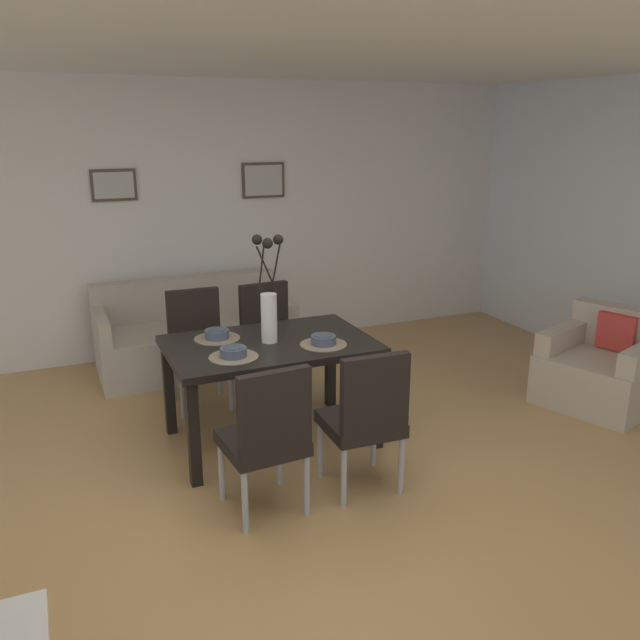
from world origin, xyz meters
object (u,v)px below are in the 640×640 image
centerpiece_vase (269,302)px  sofa (194,338)px  dining_chair_near_right (198,342)px  bowl_far_left (323,339)px  dining_chair_far_left (366,414)px  dining_chair_far_right (270,334)px  bowl_near_right (217,333)px  framed_picture_center (263,180)px  dining_table (270,354)px  armchair (603,369)px  dining_chair_near_left (267,433)px  framed_picture_left (114,185)px  bowl_near_left (233,351)px

centerpiece_vase → sofa: 1.85m
dining_chair_near_right → bowl_far_left: (0.63, -1.07, 0.27)m
dining_chair_near_right → dining_chair_far_left: same height
bowl_far_left → sofa: 2.02m
dining_chair_far_left → centerpiece_vase: (-0.30, 0.88, 0.51)m
dining_chair_near_right → dining_chair_far_left: size_ratio=1.00×
dining_chair_far_right → bowl_near_right: size_ratio=5.41×
framed_picture_center → dining_table: bearing=-108.1°
dining_table → bowl_near_right: size_ratio=8.24×
dining_chair_near_right → dining_table: bearing=-70.3°
centerpiece_vase → armchair: size_ratio=0.72×
bowl_far_left → dining_chair_far_left: bearing=-91.2°
dining_table → bowl_far_left: bearing=-33.2°
dining_chair_far_right → centerpiece_vase: centerpiece_vase is taller
dining_table → armchair: 2.74m
dining_table → centerpiece_vase: (0.00, 0.00, 0.37)m
sofa → dining_chair_near_left: bearing=-93.6°
dining_chair_far_left → bowl_far_left: 0.72m
bowl_near_right → framed_picture_left: 2.19m
dining_chair_near_left → framed_picture_left: bearing=97.2°
dining_chair_near_left → armchair: bearing=8.6°
dining_chair_near_left → bowl_near_right: size_ratio=5.41×
sofa → framed_picture_center: bearing=28.9°
centerpiece_vase → bowl_far_left: centerpiece_vase is taller
sofa → bowl_far_left: bearing=-75.9°
centerpiece_vase → sofa: centerpiece_vase is taller
centerpiece_vase → sofa: (-0.16, 1.69, -0.74)m
dining_chair_far_right → sofa: dining_chair_far_right is taller
dining_chair_far_left → armchair: dining_chair_far_left is taller
armchair → dining_chair_near_left: bearing=-171.4°
dining_table → framed_picture_center: bearing=71.9°
dining_chair_far_right → armchair: (2.40, -1.27, -0.23)m
dining_chair_far_left → dining_chair_far_right: (-0.01, 1.72, 0.00)m
dining_table → framed_picture_left: size_ratio=3.52×
bowl_near_left → framed_picture_center: framed_picture_center is taller
dining_table → framed_picture_left: framed_picture_left is taller
dining_chair_far_right → bowl_far_left: dining_chair_far_right is taller
bowl_far_left → sofa: (-0.48, 1.90, -0.50)m
bowl_near_left → bowl_near_right: (0.00, 0.41, 0.00)m
armchair → framed_picture_left: 4.49m
dining_chair_far_left → sofa: dining_chair_far_left is taller
dining_chair_far_left → sofa: size_ratio=0.53×
dining_chair_near_right → bowl_near_right: size_ratio=5.41×
dining_table → dining_chair_near_left: (-0.32, -0.88, -0.14)m
dining_chair_far_left → bowl_near_right: bearing=119.6°
dining_chair_far_right → bowl_near_left: bearing=-119.9°
centerpiece_vase → dining_chair_near_right: bearing=109.8°
framed_picture_center → dining_chair_near_left: bearing=-108.7°
bowl_near_right → armchair: 3.11m
sofa → armchair: (2.85, -2.11, 0.01)m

